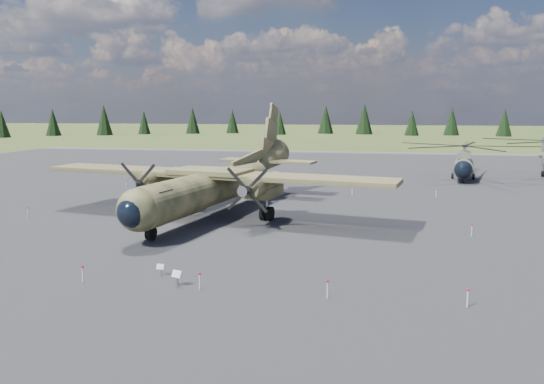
# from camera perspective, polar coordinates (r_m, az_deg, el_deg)

# --- Properties ---
(ground) EXTENTS (500.00, 500.00, 0.00)m
(ground) POSITION_cam_1_polar(r_m,az_deg,el_deg) (38.61, -4.27, -3.72)
(ground) COLOR #4B5425
(ground) RESTS_ON ground
(apron) EXTENTS (120.00, 120.00, 0.04)m
(apron) POSITION_cam_1_polar(r_m,az_deg,el_deg) (48.15, -1.22, -1.16)
(apron) COLOR #56555A
(apron) RESTS_ON ground
(transport_plane) EXTENTS (29.02, 26.10, 9.57)m
(transport_plane) POSITION_cam_1_polar(r_m,az_deg,el_deg) (42.42, -5.92, 1.17)
(transport_plane) COLOR #3C4223
(transport_plane) RESTS_ON ground
(helicopter_near) EXTENTS (19.21, 20.79, 4.25)m
(helicopter_near) POSITION_cam_1_polar(r_m,az_deg,el_deg) (67.01, 19.96, 3.76)
(helicopter_near) COLOR slate
(helicopter_near) RESTS_ON ground
(info_placard_left) EXTENTS (0.40, 0.17, 0.62)m
(info_placard_left) POSITION_cam_1_polar(r_m,az_deg,el_deg) (27.90, -11.92, -7.99)
(info_placard_left) COLOR gray
(info_placard_left) RESTS_ON ground
(info_placard_right) EXTENTS (0.55, 0.36, 0.80)m
(info_placard_right) POSITION_cam_1_polar(r_m,az_deg,el_deg) (26.12, -10.19, -8.85)
(info_placard_right) COLOR gray
(info_placard_right) RESTS_ON ground
(barrier_fence) EXTENTS (33.12, 29.62, 0.85)m
(barrier_fence) POSITION_cam_1_polar(r_m,az_deg,el_deg) (38.55, -4.98, -2.98)
(barrier_fence) COLOR silver
(barrier_fence) RESTS_ON ground
(treeline) EXTENTS (303.90, 305.87, 10.98)m
(treeline) POSITION_cam_1_polar(r_m,az_deg,el_deg) (33.93, -2.60, 2.56)
(treeline) COLOR black
(treeline) RESTS_ON ground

